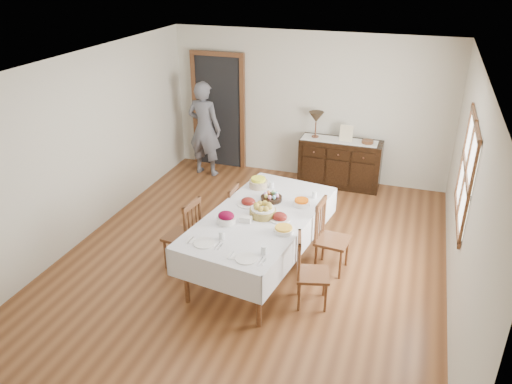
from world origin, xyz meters
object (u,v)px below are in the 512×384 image
(person, at_px, (204,126))
(dining_table, at_px, (261,221))
(sideboard, at_px, (340,163))
(table_lamp, at_px, (316,118))
(chair_right_far, at_px, (329,236))
(chair_left_far, at_px, (226,214))
(chair_left_near, at_px, (185,233))
(chair_right_near, at_px, (309,271))

(person, bearing_deg, dining_table, 130.95)
(sideboard, distance_m, table_lamp, 0.91)
(chair_right_far, height_order, table_lamp, table_lamp)
(dining_table, distance_m, chair_left_far, 0.87)
(chair_left_near, distance_m, chair_left_far, 0.77)
(chair_left_near, bearing_deg, dining_table, 111.25)
(chair_right_far, xyz_separation_m, table_lamp, (-0.79, 2.65, 0.71))
(chair_left_far, relative_size, sideboard, 0.64)
(chair_left_far, xyz_separation_m, chair_right_near, (1.41, -0.97, 0.00))
(chair_right_near, height_order, chair_right_far, chair_right_far)
(table_lamp, bearing_deg, person, -172.40)
(dining_table, relative_size, sideboard, 1.79)
(chair_left_far, relative_size, table_lamp, 1.95)
(chair_right_near, bearing_deg, table_lamp, -2.75)
(chair_right_far, bearing_deg, chair_right_near, 179.93)
(chair_left_near, xyz_separation_m, chair_right_far, (1.78, 0.54, -0.00))
(chair_right_near, xyz_separation_m, person, (-2.70, 3.17, 0.47))
(chair_left_far, height_order, sideboard, chair_left_far)
(chair_left_near, relative_size, chair_right_far, 1.01)
(chair_right_near, bearing_deg, dining_table, 42.43)
(sideboard, height_order, person, person)
(chair_right_near, height_order, person, person)
(chair_left_near, relative_size, chair_left_far, 1.09)
(chair_left_far, relative_size, chair_right_far, 0.93)
(chair_right_near, height_order, sideboard, chair_right_near)
(dining_table, bearing_deg, chair_left_far, 152.48)
(chair_left_far, bearing_deg, person, -149.76)
(chair_right_near, bearing_deg, chair_left_far, 41.16)
(dining_table, relative_size, chair_right_far, 2.60)
(chair_left_far, bearing_deg, sideboard, 154.51)
(chair_right_far, bearing_deg, chair_left_far, 88.85)
(sideboard, bearing_deg, chair_left_far, -115.37)
(dining_table, relative_size, chair_right_near, 2.78)
(dining_table, distance_m, table_lamp, 2.99)
(chair_left_near, bearing_deg, sideboard, 162.92)
(chair_right_far, relative_size, person, 0.52)
(chair_right_far, bearing_deg, sideboard, 12.66)
(chair_right_far, xyz_separation_m, sideboard, (-0.32, 2.64, -0.07))
(sideboard, relative_size, table_lamp, 3.06)
(chair_right_near, distance_m, sideboard, 3.44)
(dining_table, distance_m, person, 3.33)
(chair_left_near, bearing_deg, table_lamp, 170.27)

